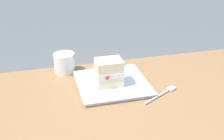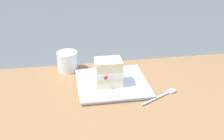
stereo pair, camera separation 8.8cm
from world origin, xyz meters
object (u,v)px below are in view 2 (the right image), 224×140
(cake_slice, at_px, (108,72))
(coffee_cup, at_px, (68,61))
(dessert_plate, at_px, (112,84))
(dessert_fork, at_px, (161,96))

(cake_slice, distance_m, coffee_cup, 0.23)
(dessert_plate, relative_size, coffee_cup, 3.10)
(dessert_fork, bearing_deg, dessert_plate, 143.95)
(coffee_cup, bearing_deg, dessert_plate, -45.40)
(dessert_fork, height_order, coffee_cup, coffee_cup)
(cake_slice, distance_m, dessert_fork, 0.21)
(dessert_fork, relative_size, coffee_cup, 1.81)
(dessert_fork, xyz_separation_m, coffee_cup, (-0.32, 0.28, 0.04))
(dessert_plate, height_order, dessert_fork, dessert_plate)
(dessert_plate, bearing_deg, dessert_fork, -36.05)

